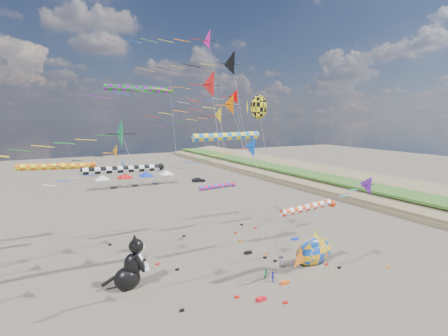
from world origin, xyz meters
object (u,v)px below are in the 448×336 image
object	(u,v)px
fish_inflatable	(314,251)
child_blue	(273,277)
child_green	(266,274)
person_adult	(281,263)
parked_car	(199,180)
cat_inflatable	(130,262)

from	to	relation	value
fish_inflatable	child_blue	size ratio (longest dim) A/B	5.81
child_green	child_blue	distance (m)	0.86
fish_inflatable	child_green	world-z (taller)	fish_inflatable
fish_inflatable	person_adult	distance (m)	4.24
parked_car	person_adult	bearing A→B (deg)	-179.03
person_adult	child_blue	bearing A→B (deg)	-149.56
cat_inflatable	parked_car	size ratio (longest dim) A/B	1.48
person_adult	cat_inflatable	bearing A→B (deg)	158.02
child_blue	parked_car	distance (m)	54.41
child_green	parked_car	world-z (taller)	parked_car
fish_inflatable	parked_car	distance (m)	51.53
cat_inflatable	fish_inflatable	bearing A→B (deg)	-2.27
cat_inflatable	child_blue	xyz separation A→B (m)	(12.63, -5.70, -1.99)
cat_inflatable	child_blue	bearing A→B (deg)	-13.98
person_adult	parked_car	size ratio (longest dim) A/B	0.45
fish_inflatable	person_adult	world-z (taller)	fish_inflatable
child_blue	cat_inflatable	bearing A→B (deg)	91.28
cat_inflatable	fish_inflatable	xyz separation A→B (m)	(19.20, -4.28, -1.08)
fish_inflatable	person_adult	bearing A→B (deg)	173.14
person_adult	child_green	bearing A→B (deg)	-165.51
person_adult	child_blue	xyz separation A→B (m)	(-2.42, -1.91, -0.22)
cat_inflatable	person_adult	distance (m)	15.62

